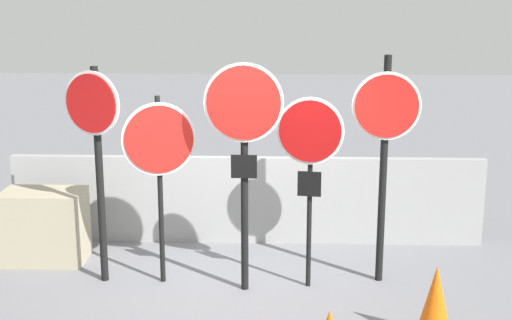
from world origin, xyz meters
The scene contains 9 objects.
ground_plane centered at (0.00, 0.00, 0.00)m, with size 40.00×40.00×0.00m, color slate.
fence_back centered at (0.00, 1.39, 0.57)m, with size 6.13×0.12×1.15m.
stop_sign_0 centered at (-1.58, 0.02, 1.69)m, with size 0.66×0.29×2.45m.
stop_sign_1 centered at (-0.88, 0.00, 1.55)m, with size 0.79×0.22×2.14m.
stop_sign_2 centered at (0.05, -0.17, 1.79)m, with size 0.84×0.15×2.53m.
stop_sign_3 centered at (0.75, -0.07, 1.61)m, with size 0.72×0.16×2.15m.
stop_sign_4 centered at (1.58, 0.13, 1.72)m, with size 0.74×0.16×2.57m.
traffic_cone_0 centered at (1.91, -1.26, 0.37)m, with size 0.43×0.43×0.76m.
storage_crate centered at (-2.43, 0.63, 0.44)m, with size 0.98×0.60×0.88m.
Camera 1 is at (0.44, -7.51, 3.28)m, focal length 50.00 mm.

